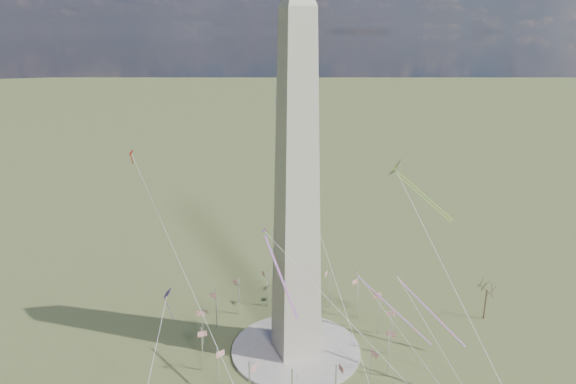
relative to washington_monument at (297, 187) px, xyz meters
name	(u,v)px	position (x,y,z in m)	size (l,w,h in m)	color
ground	(296,351)	(0.00, 0.00, -47.95)	(2000.00, 2000.00, 0.00)	#516532
plaza	(296,349)	(0.00, 0.00, -47.55)	(36.00, 36.00, 0.80)	#B6AEA6
washington_monument	(297,187)	(0.00, 0.00, 0.00)	(15.56, 15.56, 100.00)	#B4A497
flagpole_ring	(296,328)	(0.00, 0.00, -40.68)	(54.40, 54.40, 13.00)	white
tree_near	(487,288)	(61.01, -3.81, -37.36)	(8.48, 8.48, 14.85)	#4F3A30
kite_delta_black	(398,172)	(38.33, 14.29, -3.10)	(16.89, 18.78, 16.99)	black
kite_diamond_purple	(168,297)	(-33.90, -2.04, -23.72)	(2.21, 3.08, 9.02)	#3D186E
kite_streamer_left	(420,301)	(26.18, -19.03, -27.07)	(11.00, 17.90, 13.70)	#FF3B28
kite_streamer_mid	(275,261)	(-9.48, -10.91, -14.10)	(2.54, 20.73, 14.22)	#FF3B28
kite_streamer_right	(381,296)	(25.99, -0.20, -35.65)	(15.83, 20.57, 16.89)	#FF3B28
kite_small_red	(131,154)	(-37.58, 40.54, 2.53)	(1.18, 1.94, 4.47)	red
kite_small_white	(276,100)	(7.40, 38.83, 16.67)	(1.36, 1.99, 4.18)	silver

